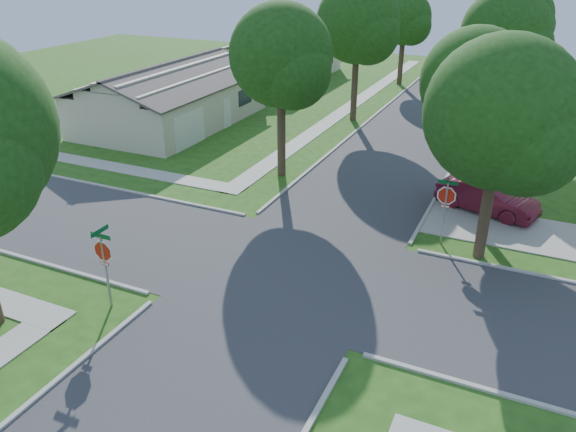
% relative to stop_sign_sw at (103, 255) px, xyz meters
% --- Properties ---
extents(ground, '(100.00, 100.00, 0.00)m').
position_rel_stop_sign_sw_xyz_m(ground, '(4.70, 4.70, -2.03)').
color(ground, '#264F15').
rests_on(ground, ground).
extents(road_ns, '(7.00, 100.00, 0.02)m').
position_rel_stop_sign_sw_xyz_m(road_ns, '(4.70, 4.70, -2.03)').
color(road_ns, '#333335').
rests_on(road_ns, ground).
extents(sidewalk_ne, '(1.20, 40.00, 0.04)m').
position_rel_stop_sign_sw_xyz_m(sidewalk_ne, '(10.80, 30.70, -2.01)').
color(sidewalk_ne, '#9E9B91').
rests_on(sidewalk_ne, ground).
extents(sidewalk_nw, '(1.20, 40.00, 0.04)m').
position_rel_stop_sign_sw_xyz_m(sidewalk_nw, '(-1.40, 30.70, -2.01)').
color(sidewalk_nw, '#9E9B91').
rests_on(sidewalk_nw, ground).
extents(driveway, '(8.80, 3.60, 0.05)m').
position_rel_stop_sign_sw_xyz_m(driveway, '(12.60, 11.80, -2.01)').
color(driveway, '#9E9B91').
rests_on(driveway, ground).
extents(stop_sign_sw, '(1.05, 0.80, 2.98)m').
position_rel_stop_sign_sw_xyz_m(stop_sign_sw, '(0.00, 0.00, 0.00)').
color(stop_sign_sw, gray).
rests_on(stop_sign_sw, ground).
extents(stop_sign_ne, '(1.05, 0.80, 2.98)m').
position_rel_stop_sign_sw_xyz_m(stop_sign_ne, '(9.40, 9.40, 0.00)').
color(stop_sign_ne, gray).
rests_on(stop_sign_ne, ground).
extents(tree_e_near, '(4.97, 4.80, 8.28)m').
position_rel_stop_sign_sw_xyz_m(tree_e_near, '(9.45, 13.71, 3.61)').
color(tree_e_near, '#38281C').
rests_on(tree_e_near, ground).
extents(tree_e_mid, '(5.59, 5.40, 9.21)m').
position_rel_stop_sign_sw_xyz_m(tree_e_mid, '(9.46, 25.71, 4.22)').
color(tree_e_mid, '#38281C').
rests_on(tree_e_mid, ground).
extents(tree_e_far, '(5.17, 5.00, 8.72)m').
position_rel_stop_sign_sw_xyz_m(tree_e_far, '(9.45, 38.71, 3.95)').
color(tree_e_far, '#38281C').
rests_on(tree_e_far, ground).
extents(tree_w_near, '(5.38, 5.20, 8.97)m').
position_rel_stop_sign_sw_xyz_m(tree_w_near, '(0.06, 13.71, 4.08)').
color(tree_w_near, '#38281C').
rests_on(tree_w_near, ground).
extents(tree_w_mid, '(5.80, 5.60, 9.56)m').
position_rel_stop_sign_sw_xyz_m(tree_w_mid, '(0.06, 25.71, 4.46)').
color(tree_w_mid, '#38281C').
rests_on(tree_w_mid, ground).
extents(tree_w_far, '(4.76, 4.60, 8.04)m').
position_rel_stop_sign_sw_xyz_m(tree_w_far, '(0.05, 38.71, 3.48)').
color(tree_w_far, '#38281C').
rests_on(tree_w_far, ground).
extents(tree_ne_corner, '(5.80, 5.60, 8.66)m').
position_rel_stop_sign_sw_xyz_m(tree_ne_corner, '(11.06, 8.91, 3.56)').
color(tree_ne_corner, '#38281C').
rests_on(tree_ne_corner, ground).
extents(house_nw_near, '(8.42, 13.60, 4.23)m').
position_rel_stop_sign_sw_xyz_m(house_nw_near, '(-11.29, 19.70, -0.51)').
color(house_nw_near, beige).
rests_on(house_nw_near, ground).
extents(house_nw_far, '(8.42, 13.60, 4.23)m').
position_rel_stop_sign_sw_xyz_m(house_nw_far, '(-11.29, 36.70, -0.51)').
color(house_nw_far, beige).
rests_on(house_nw_far, ground).
extents(car_driveway, '(4.87, 2.89, 1.52)m').
position_rel_stop_sign_sw_xyz_m(car_driveway, '(10.70, 13.40, -1.27)').
color(car_driveway, '#551121').
rests_on(car_driveway, ground).
extents(car_curb_east, '(1.79, 4.16, 1.40)m').
position_rel_stop_sign_sw_xyz_m(car_curb_east, '(5.90, 34.46, -1.33)').
color(car_curb_east, black).
rests_on(car_curb_east, ground).
extents(car_curb_west, '(2.15, 4.90, 1.40)m').
position_rel_stop_sign_sw_xyz_m(car_curb_west, '(3.50, 40.46, -1.33)').
color(car_curb_west, black).
rests_on(car_curb_west, ground).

